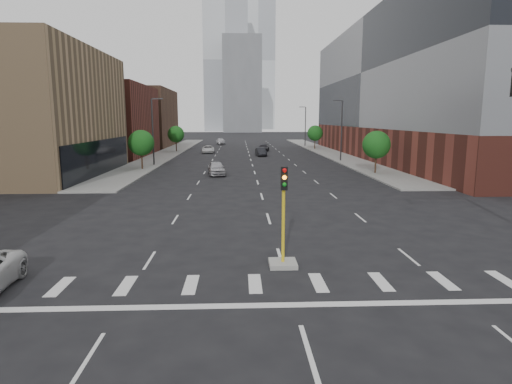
{
  "coord_description": "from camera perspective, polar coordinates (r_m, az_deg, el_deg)",
  "views": [
    {
      "loc": [
        -1.91,
        -8.86,
        6.37
      ],
      "look_at": [
        -0.99,
        13.62,
        2.5
      ],
      "focal_mm": 30.0,
      "sensor_mm": 36.0,
      "label": 1
    }
  ],
  "objects": [
    {
      "name": "sidewalk_right_far",
      "position": [
        84.8,
        9.21,
        5.37
      ],
      "size": [
        5.0,
        92.0,
        0.15
      ],
      "primitive_type": "cube",
      "color": "gray",
      "rests_on": "ground"
    },
    {
      "name": "building_left_far_b",
      "position": [
        104.06,
        -16.81,
        9.42
      ],
      "size": [
        20.0,
        24.0,
        13.0
      ],
      "primitive_type": "cube",
      "color": "brown",
      "rests_on": "ground"
    },
    {
      "name": "tower_mid",
      "position": [
        209.45,
        -1.86,
        14.03
      ],
      "size": [
        18.0,
        18.0,
        44.0
      ],
      "primitive_type": "cube",
      "color": "slate",
      "rests_on": "ground"
    },
    {
      "name": "median_traffic_signal",
      "position": [
        18.72,
        3.63,
        -7.02
      ],
      "size": [
        1.2,
        1.2,
        4.4
      ],
      "color": "#999993",
      "rests_on": "ground"
    },
    {
      "name": "streetlight_left",
      "position": [
        59.99,
        -13.53,
        8.19
      ],
      "size": [
        1.6,
        0.22,
        9.07
      ],
      "color": "#2D2D30",
      "rests_on": "ground"
    },
    {
      "name": "tower_right",
      "position": [
        271.22,
        0.21,
        16.88
      ],
      "size": [
        20.0,
        20.0,
        80.0
      ],
      "primitive_type": "cube",
      "color": "#B2B7BC",
      "rests_on": "ground"
    },
    {
      "name": "tower_left",
      "position": [
        230.72,
        -4.0,
        16.86
      ],
      "size": [
        22.0,
        22.0,
        70.0
      ],
      "primitive_type": "cube",
      "color": "#B2B7BC",
      "rests_on": "ground"
    },
    {
      "name": "tree_right_far",
      "position": [
        90.32,
        7.88,
        7.78
      ],
      "size": [
        3.2,
        3.2,
        4.85
      ],
      "color": "#382619",
      "rests_on": "ground"
    },
    {
      "name": "car_mid_right",
      "position": [
        74.09,
        0.66,
        5.38
      ],
      "size": [
        1.96,
        4.45,
        1.42
      ],
      "primitive_type": "imported",
      "rotation": [
        0.0,
        0.0,
        0.11
      ],
      "color": "black",
      "rests_on": "ground"
    },
    {
      "name": "sidewalk_left_far",
      "position": [
        84.12,
        -11.33,
        5.28
      ],
      "size": [
        5.0,
        92.0,
        0.15
      ],
      "primitive_type": "cube",
      "color": "gray",
      "rests_on": "ground"
    },
    {
      "name": "tree_left_near",
      "position": [
        55.28,
        -15.06,
        6.34
      ],
      "size": [
        3.2,
        3.2,
        4.85
      ],
      "color": "#382619",
      "rests_on": "ground"
    },
    {
      "name": "building_right_main",
      "position": [
        75.83,
        22.71,
        12.52
      ],
      "size": [
        24.0,
        70.0,
        22.0
      ],
      "color": "brown",
      "rests_on": "ground"
    },
    {
      "name": "tree_right_near",
      "position": [
        51.47,
        15.76,
        6.08
      ],
      "size": [
        3.2,
        3.2,
        4.85
      ],
      "color": "#382619",
      "rests_on": "ground"
    },
    {
      "name": "streetlight_right_a",
      "position": [
        65.68,
        11.27,
        8.39
      ],
      "size": [
        1.6,
        0.22,
        9.07
      ],
      "color": "#2D2D30",
      "rests_on": "ground"
    },
    {
      "name": "tree_left_far",
      "position": [
        84.78,
        -10.63,
        7.58
      ],
      "size": [
        3.2,
        3.2,
        4.85
      ],
      "color": "#382619",
      "rests_on": "ground"
    },
    {
      "name": "car_near_left",
      "position": [
        49.04,
        -5.31,
        3.17
      ],
      "size": [
        2.39,
        4.78,
        1.56
      ],
      "primitive_type": "imported",
      "rotation": [
        0.0,
        0.0,
        0.12
      ],
      "color": "#AFAEB3",
      "rests_on": "ground"
    },
    {
      "name": "car_far_left",
      "position": [
        81.4,
        -6.4,
        5.69
      ],
      "size": [
        2.58,
        5.02,
        1.36
      ],
      "primitive_type": "imported",
      "rotation": [
        0.0,
        0.0,
        0.07
      ],
      "color": "silver",
      "rests_on": "ground"
    },
    {
      "name": "building_left_far_a",
      "position": [
        79.12,
        -21.48,
        8.82
      ],
      "size": [
        20.0,
        22.0,
        12.0
      ],
      "primitive_type": "cube",
      "color": "brown",
      "rests_on": "ground"
    },
    {
      "name": "car_deep_right",
      "position": [
        84.32,
        1.0,
        5.9
      ],
      "size": [
        2.71,
        5.04,
        1.39
      ],
      "primitive_type": "imported",
      "rotation": [
        0.0,
        0.0,
        -0.17
      ],
      "color": "black",
      "rests_on": "ground"
    },
    {
      "name": "streetlight_right_b",
      "position": [
        100.05,
        6.55,
        8.92
      ],
      "size": [
        1.6,
        0.22,
        9.07
      ],
      "color": "#2D2D30",
      "rests_on": "ground"
    },
    {
      "name": "building_left_mid",
      "position": [
        55.16,
        -30.4,
        9.09
      ],
      "size": [
        20.0,
        24.0,
        14.0
      ],
      "primitive_type": "cube",
      "color": "tan",
      "rests_on": "ground"
    },
    {
      "name": "car_distant",
      "position": [
        107.36,
        -4.73,
        6.75
      ],
      "size": [
        2.68,
        4.96,
        1.6
      ],
      "primitive_type": "imported",
      "rotation": [
        0.0,
        0.0,
        0.17
      ],
      "color": "silver",
      "rests_on": "ground"
    }
  ]
}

